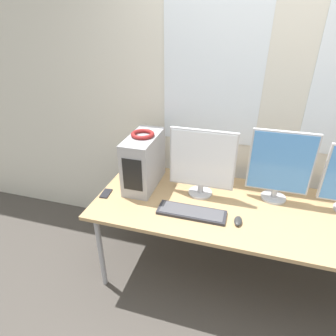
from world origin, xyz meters
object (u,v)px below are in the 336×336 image
object	(u,v)px
monitor_main	(202,162)
pc_tower	(144,161)
mouse	(238,221)
cell_phone	(106,193)
monitor_right_near	(280,166)
headphones	(143,134)
keyboard	(192,212)

from	to	relation	value
monitor_main	pc_tower	bearing A→B (deg)	178.22
mouse	cell_phone	world-z (taller)	mouse
mouse	cell_phone	distance (m)	1.01
pc_tower	monitor_right_near	bearing A→B (deg)	4.33
pc_tower	cell_phone	world-z (taller)	pc_tower
monitor_main	monitor_right_near	distance (m)	0.55
cell_phone	headphones	bearing A→B (deg)	38.28
monitor_right_near	keyboard	size ratio (longest dim) A/B	1.13
pc_tower	cell_phone	size ratio (longest dim) A/B	3.67
headphones	monitor_main	xyz separation A→B (m)	(0.47, -0.02, -0.16)
monitor_right_near	monitor_main	bearing A→B (deg)	-170.53
headphones	keyboard	size ratio (longest dim) A/B	0.37
keyboard	cell_phone	distance (m)	0.69
mouse	cell_phone	xyz separation A→B (m)	(-1.01, 0.07, -0.01)
pc_tower	mouse	bearing A→B (deg)	-20.78
pc_tower	mouse	distance (m)	0.85
keyboard	pc_tower	bearing A→B (deg)	148.09
monitor_main	keyboard	distance (m)	0.38
headphones	mouse	xyz separation A→B (m)	(0.77, -0.29, -0.42)
keyboard	mouse	xyz separation A→B (m)	(0.32, -0.01, 0.00)
headphones	cell_phone	size ratio (longest dim) A/B	1.39
monitor_right_near	mouse	world-z (taller)	monitor_right_near
pc_tower	headphones	bearing A→B (deg)	90.00
monitor_right_near	keyboard	bearing A→B (deg)	-147.15
monitor_right_near	cell_phone	bearing A→B (deg)	-166.30
monitor_main	mouse	distance (m)	0.49
pc_tower	headphones	world-z (taller)	headphones
headphones	cell_phone	distance (m)	0.54
keyboard	cell_phone	world-z (taller)	keyboard
pc_tower	keyboard	world-z (taller)	pc_tower
headphones	mouse	world-z (taller)	headphones
headphones	monitor_right_near	bearing A→B (deg)	4.28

